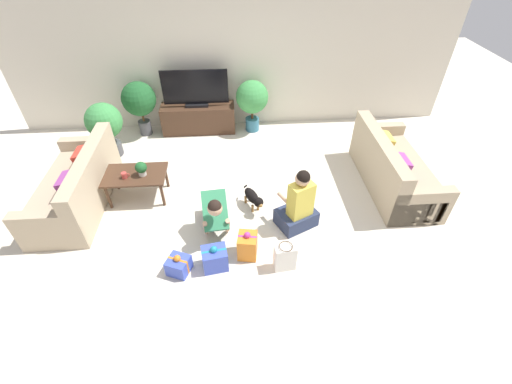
# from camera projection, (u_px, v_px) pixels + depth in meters

# --- Properties ---
(ground_plane) EXTENTS (16.00, 16.00, 0.00)m
(ground_plane) POSITION_uv_depth(u_px,v_px,m) (241.00, 206.00, 5.19)
(ground_plane) COLOR beige
(wall_back) EXTENTS (8.40, 0.06, 2.60)m
(wall_back) POSITION_uv_depth(u_px,v_px,m) (234.00, 59.00, 6.36)
(wall_back) COLOR beige
(wall_back) RESTS_ON ground_plane
(sofa_left) EXTENTS (0.86, 1.93, 0.84)m
(sofa_left) POSITION_uv_depth(u_px,v_px,m) (77.00, 187.00, 5.07)
(sofa_left) COLOR tan
(sofa_left) RESTS_ON ground_plane
(sofa_right) EXTENTS (0.86, 1.93, 0.84)m
(sofa_right) POSITION_uv_depth(u_px,v_px,m) (392.00, 169.00, 5.42)
(sofa_right) COLOR tan
(sofa_right) RESTS_ON ground_plane
(coffee_table) EXTENTS (0.91, 0.57, 0.44)m
(coffee_table) POSITION_uv_depth(u_px,v_px,m) (136.00, 177.00, 5.12)
(coffee_table) COLOR #472D1E
(coffee_table) RESTS_ON ground_plane
(tv_console) EXTENTS (1.42, 0.44, 0.54)m
(tv_console) POSITION_uv_depth(u_px,v_px,m) (199.00, 118.00, 6.76)
(tv_console) COLOR #472D1E
(tv_console) RESTS_ON ground_plane
(tv) EXTENTS (1.23, 0.20, 0.70)m
(tv) POSITION_uv_depth(u_px,v_px,m) (195.00, 90.00, 6.38)
(tv) COLOR black
(tv) RESTS_ON tv_console
(potted_plant_back_right) EXTENTS (0.62, 0.62, 1.02)m
(potted_plant_back_right) POSITION_uv_depth(u_px,v_px,m) (252.00, 99.00, 6.52)
(potted_plant_back_right) COLOR #336B84
(potted_plant_back_right) RESTS_ON ground_plane
(potted_plant_back_left) EXTENTS (0.63, 0.63, 1.05)m
(potted_plant_back_left) POSITION_uv_depth(u_px,v_px,m) (139.00, 101.00, 6.38)
(potted_plant_back_left) COLOR #4C4C51
(potted_plant_back_left) RESTS_ON ground_plane
(potted_plant_corner_left) EXTENTS (0.62, 0.62, 0.99)m
(potted_plant_corner_left) POSITION_uv_depth(u_px,v_px,m) (105.00, 124.00, 5.88)
(potted_plant_corner_left) COLOR #4C4C51
(potted_plant_corner_left) RESTS_ON ground_plane
(person_kneeling) EXTENTS (0.39, 0.82, 0.79)m
(person_kneeling) POSITION_uv_depth(u_px,v_px,m) (215.00, 212.00, 4.61)
(person_kneeling) COLOR #23232D
(person_kneeling) RESTS_ON ground_plane
(person_sitting) EXTENTS (0.64, 0.61, 0.97)m
(person_sitting) POSITION_uv_depth(u_px,v_px,m) (298.00, 206.00, 4.67)
(person_sitting) COLOR #283351
(person_sitting) RESTS_ON ground_plane
(dog) EXTENTS (0.30, 0.51, 0.32)m
(dog) POSITION_uv_depth(u_px,v_px,m) (253.00, 198.00, 5.03)
(dog) COLOR black
(dog) RESTS_ON ground_plane
(gift_box_a) EXTENTS (0.34, 0.30, 0.36)m
(gift_box_a) POSITION_uv_depth(u_px,v_px,m) (215.00, 258.00, 4.24)
(gift_box_a) COLOR #3D51BC
(gift_box_a) RESTS_ON ground_plane
(gift_box_b) EXTENTS (0.28, 0.29, 0.41)m
(gift_box_b) POSITION_uv_depth(u_px,v_px,m) (247.00, 245.00, 4.37)
(gift_box_b) COLOR orange
(gift_box_b) RESTS_ON ground_plane
(gift_box_c) EXTENTS (0.33, 0.33, 0.29)m
(gift_box_c) POSITION_uv_depth(u_px,v_px,m) (179.00, 265.00, 4.21)
(gift_box_c) COLOR #3D51BC
(gift_box_c) RESTS_ON ground_plane
(gift_bag_a) EXTENTS (0.28, 0.19, 0.40)m
(gift_bag_a) POSITION_uv_depth(u_px,v_px,m) (285.00, 257.00, 4.21)
(gift_bag_a) COLOR white
(gift_bag_a) RESTS_ON ground_plane
(mug) EXTENTS (0.12, 0.08, 0.09)m
(mug) POSITION_uv_depth(u_px,v_px,m) (124.00, 175.00, 4.98)
(mug) COLOR #B23D38
(mug) RESTS_ON coffee_table
(tabletop_plant) EXTENTS (0.17, 0.17, 0.22)m
(tabletop_plant) POSITION_uv_depth(u_px,v_px,m) (141.00, 168.00, 4.99)
(tabletop_plant) COLOR beige
(tabletop_plant) RESTS_ON coffee_table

